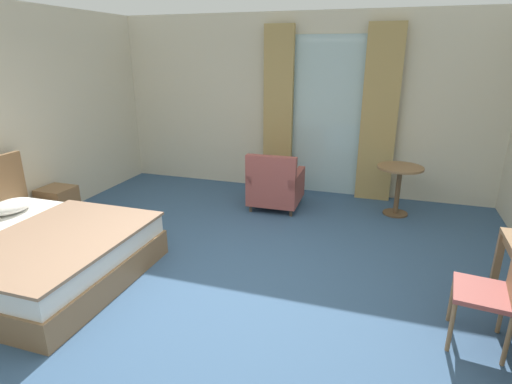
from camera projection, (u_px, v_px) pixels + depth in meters
The scene contains 10 objects.
ground at pixel (222, 294), 4.07m from camera, with size 6.81×7.38×0.10m, color #38567A.
wall_back at pixel (300, 105), 6.68m from camera, with size 6.41×0.12×2.84m, color beige.
balcony_glass_door at pixel (328, 118), 6.52m from camera, with size 1.14×0.02×2.50m, color silver.
curtain_panel_left at pixel (278, 111), 6.64m from camera, with size 0.48×0.10×2.66m, color tan.
curtain_panel_right at pixel (379, 116), 6.18m from camera, with size 0.53×0.10×2.66m, color tan.
bed at pixel (29, 253), 4.21m from camera, with size 2.07×1.88×1.08m.
nightstand at pixel (58, 204), 5.65m from camera, with size 0.42×0.41×0.48m.
desk_chair at pixel (495, 289), 3.14m from camera, with size 0.47×0.51×0.88m.
armchair_by_window at pixel (275, 186), 6.10m from camera, with size 0.74×0.79×0.87m.
round_cafe_table at pixel (399, 179), 5.79m from camera, with size 0.63×0.63×0.72m.
Camera 1 is at (1.41, -3.24, 2.23)m, focal length 28.63 mm.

